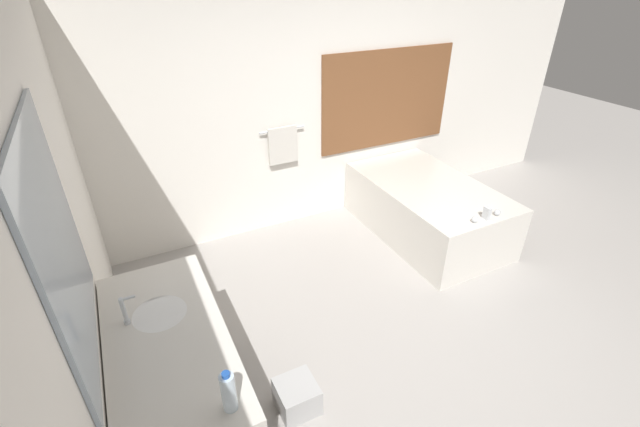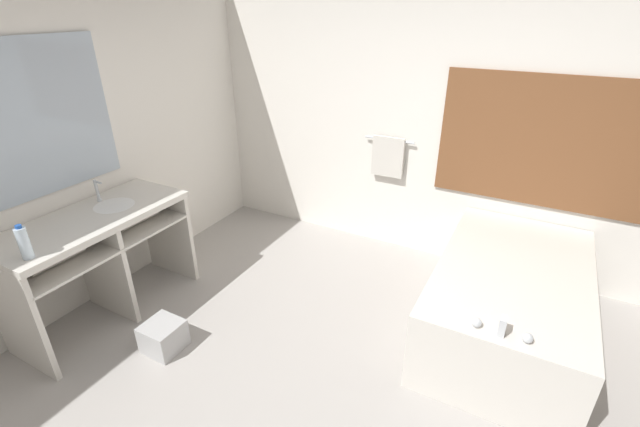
{
  "view_description": "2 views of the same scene",
  "coord_description": "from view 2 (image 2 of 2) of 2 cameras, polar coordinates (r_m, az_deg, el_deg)",
  "views": [
    {
      "loc": [
        -1.87,
        -1.84,
        2.65
      ],
      "look_at": [
        -0.53,
        0.81,
        0.9
      ],
      "focal_mm": 24.0,
      "sensor_mm": 36.0,
      "label": 1
    },
    {
      "loc": [
        1.01,
        -1.7,
        2.34
      ],
      "look_at": [
        -0.33,
        0.81,
        0.93
      ],
      "focal_mm": 24.0,
      "sensor_mm": 36.0,
      "label": 2
    }
  ],
  "objects": [
    {
      "name": "waste_bin",
      "position": [
        3.51,
        -20.15,
        -15.13
      ],
      "size": [
        0.27,
        0.27,
        0.22
      ],
      "color": "#B2B2B2",
      "rests_on": "ground_plane"
    },
    {
      "name": "sink_faucet",
      "position": [
        3.86,
        -27.54,
        2.65
      ],
      "size": [
        0.09,
        0.04,
        0.18
      ],
      "color": "silver",
      "rests_on": "vanity_counter"
    },
    {
      "name": "wall_back_with_blinds",
      "position": [
        4.17,
        14.18,
        11.72
      ],
      "size": [
        7.4,
        0.13,
        2.7
      ],
      "color": "white",
      "rests_on": "ground_plane"
    },
    {
      "name": "water_bottle_1",
      "position": [
        3.22,
        -34.75,
        -3.23
      ],
      "size": [
        0.07,
        0.07,
        0.23
      ],
      "color": "silver",
      "rests_on": "vanity_counter"
    },
    {
      "name": "wall_left_with_mirror",
      "position": [
        3.79,
        -33.0,
        6.98
      ],
      "size": [
        0.08,
        7.4,
        2.7
      ],
      "color": "white",
      "rests_on": "ground_plane"
    },
    {
      "name": "bathtub",
      "position": [
        3.61,
        23.84,
        -10.18
      ],
      "size": [
        1.04,
        1.79,
        0.72
      ],
      "color": "silver",
      "rests_on": "ground_plane"
    },
    {
      "name": "ground_plane",
      "position": [
        3.06,
        -1.76,
        -23.49
      ],
      "size": [
        16.0,
        16.0,
        0.0
      ],
      "primitive_type": "plane",
      "color": "#A8A39E",
      "rests_on": "ground"
    },
    {
      "name": "vanity_counter",
      "position": [
        3.76,
        -27.27,
        -3.55
      ],
      "size": [
        0.63,
        1.4,
        0.9
      ],
      "color": "silver",
      "rests_on": "ground_plane"
    }
  ]
}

